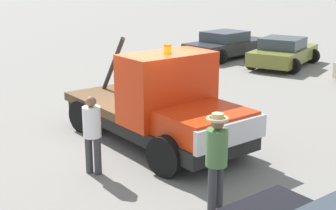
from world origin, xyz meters
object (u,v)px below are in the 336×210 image
(tow_truck, at_px, (161,107))
(person_at_hood, at_px, (92,130))
(parked_car_charcoal, at_px, (227,45))
(person_near_truck, at_px, (217,154))
(parked_car_olive, at_px, (283,52))

(tow_truck, bearing_deg, person_at_hood, -77.62)
(parked_car_charcoal, bearing_deg, person_at_hood, -151.84)
(person_near_truck, relative_size, parked_car_charcoal, 0.37)
(parked_car_charcoal, bearing_deg, person_near_truck, -141.79)
(tow_truck, height_order, parked_car_charcoal, tow_truck)
(tow_truck, bearing_deg, parked_car_olive, 114.15)
(person_near_truck, distance_m, parked_car_olive, 14.22)
(tow_truck, height_order, person_near_truck, tow_truck)
(parked_car_charcoal, distance_m, parked_car_olive, 3.29)
(person_near_truck, height_order, person_at_hood, person_near_truck)
(person_at_hood, bearing_deg, parked_car_olive, -9.10)
(tow_truck, distance_m, person_near_truck, 3.43)
(person_near_truck, distance_m, parked_car_charcoal, 16.02)
(tow_truck, relative_size, person_near_truck, 3.20)
(parked_car_charcoal, bearing_deg, parked_car_olive, -90.10)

